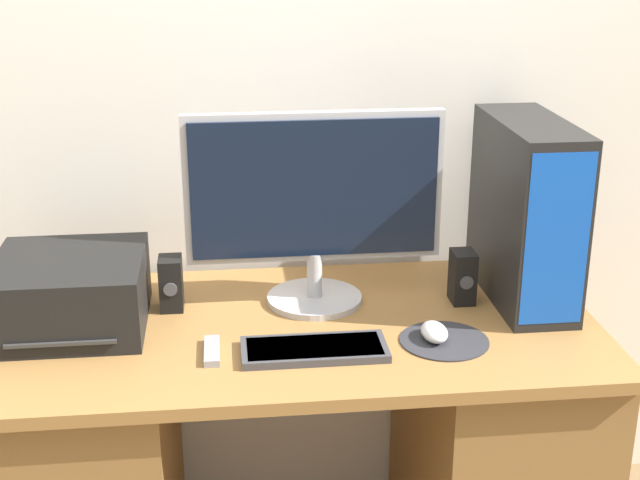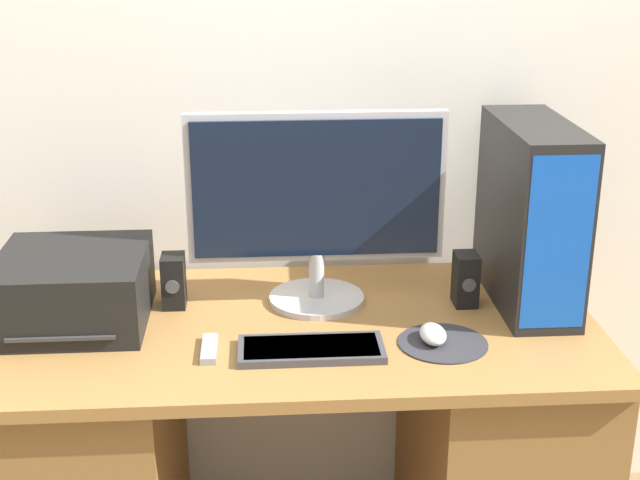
{
  "view_description": "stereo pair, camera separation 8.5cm",
  "coord_description": "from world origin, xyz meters",
  "px_view_note": "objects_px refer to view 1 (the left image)",
  "views": [
    {
      "loc": [
        -0.16,
        -1.57,
        1.68
      ],
      "look_at": [
        0.06,
        0.37,
        0.96
      ],
      "focal_mm": 50.0,
      "sensor_mm": 36.0,
      "label": 1
    },
    {
      "loc": [
        -0.08,
        -1.58,
        1.68
      ],
      "look_at": [
        0.06,
        0.37,
        0.96
      ],
      "focal_mm": 50.0,
      "sensor_mm": 36.0,
      "label": 2
    }
  ],
  "objects_px": {
    "printer": "(70,293)",
    "remote_control": "(212,351)",
    "monitor": "(314,199)",
    "keyboard": "(314,349)",
    "speaker_left": "(171,283)",
    "mouse": "(434,332)",
    "computer_tower": "(526,212)",
    "speaker_right": "(463,277)"
  },
  "relations": [
    {
      "from": "mouse",
      "to": "computer_tower",
      "type": "height_order",
      "value": "computer_tower"
    },
    {
      "from": "speaker_left",
      "to": "monitor",
      "type": "bearing_deg",
      "value": 0.55
    },
    {
      "from": "computer_tower",
      "to": "keyboard",
      "type": "bearing_deg",
      "value": -155.09
    },
    {
      "from": "computer_tower",
      "to": "speaker_left",
      "type": "xyz_separation_m",
      "value": [
        -0.89,
        0.02,
        -0.16
      ]
    },
    {
      "from": "printer",
      "to": "speaker_left",
      "type": "bearing_deg",
      "value": 17.78
    },
    {
      "from": "keyboard",
      "to": "remote_control",
      "type": "bearing_deg",
      "value": 174.79
    },
    {
      "from": "speaker_left",
      "to": "speaker_right",
      "type": "xyz_separation_m",
      "value": [
        0.73,
        -0.04,
        0.0
      ]
    },
    {
      "from": "keyboard",
      "to": "speaker_right",
      "type": "bearing_deg",
      "value": 31.19
    },
    {
      "from": "monitor",
      "to": "printer",
      "type": "relative_size",
      "value": 1.77
    },
    {
      "from": "speaker_left",
      "to": "speaker_right",
      "type": "relative_size",
      "value": 1.0
    },
    {
      "from": "monitor",
      "to": "speaker_right",
      "type": "xyz_separation_m",
      "value": [
        0.37,
        -0.04,
        -0.2
      ]
    },
    {
      "from": "computer_tower",
      "to": "remote_control",
      "type": "distance_m",
      "value": 0.85
    },
    {
      "from": "monitor",
      "to": "keyboard",
      "type": "distance_m",
      "value": 0.39
    },
    {
      "from": "monitor",
      "to": "computer_tower",
      "type": "xyz_separation_m",
      "value": [
        0.53,
        -0.03,
        -0.04
      ]
    },
    {
      "from": "printer",
      "to": "remote_control",
      "type": "relative_size",
      "value": 2.74
    },
    {
      "from": "computer_tower",
      "to": "speaker_right",
      "type": "relative_size",
      "value": 3.42
    },
    {
      "from": "monitor",
      "to": "speaker_left",
      "type": "relative_size",
      "value": 4.72
    },
    {
      "from": "monitor",
      "to": "remote_control",
      "type": "distance_m",
      "value": 0.46
    },
    {
      "from": "computer_tower",
      "to": "printer",
      "type": "distance_m",
      "value": 1.13
    },
    {
      "from": "speaker_right",
      "to": "remote_control",
      "type": "distance_m",
      "value": 0.67
    },
    {
      "from": "keyboard",
      "to": "speaker_right",
      "type": "xyz_separation_m",
      "value": [
        0.4,
        0.24,
        0.06
      ]
    },
    {
      "from": "monitor",
      "to": "computer_tower",
      "type": "relative_size",
      "value": 1.38
    },
    {
      "from": "keyboard",
      "to": "speaker_left",
      "type": "bearing_deg",
      "value": 139.1
    },
    {
      "from": "printer",
      "to": "speaker_right",
      "type": "height_order",
      "value": "printer"
    },
    {
      "from": "computer_tower",
      "to": "remote_control",
      "type": "relative_size",
      "value": 3.52
    },
    {
      "from": "computer_tower",
      "to": "speaker_right",
      "type": "bearing_deg",
      "value": -174.0
    },
    {
      "from": "printer",
      "to": "mouse",
      "type": "bearing_deg",
      "value": -11.99
    },
    {
      "from": "monitor",
      "to": "speaker_right",
      "type": "distance_m",
      "value": 0.43
    },
    {
      "from": "monitor",
      "to": "mouse",
      "type": "bearing_deg",
      "value": -45.6
    },
    {
      "from": "keyboard",
      "to": "mouse",
      "type": "xyz_separation_m",
      "value": [
        0.28,
        0.03,
        0.01
      ]
    },
    {
      "from": "mouse",
      "to": "printer",
      "type": "height_order",
      "value": "printer"
    },
    {
      "from": "keyboard",
      "to": "mouse",
      "type": "bearing_deg",
      "value": 6.23
    },
    {
      "from": "remote_control",
      "to": "keyboard",
      "type": "bearing_deg",
      "value": -5.21
    },
    {
      "from": "mouse",
      "to": "computer_tower",
      "type": "distance_m",
      "value": 0.42
    },
    {
      "from": "mouse",
      "to": "remote_control",
      "type": "height_order",
      "value": "mouse"
    },
    {
      "from": "monitor",
      "to": "computer_tower",
      "type": "bearing_deg",
      "value": -2.85
    },
    {
      "from": "keyboard",
      "to": "speaker_left",
      "type": "relative_size",
      "value": 2.44
    },
    {
      "from": "speaker_left",
      "to": "remote_control",
      "type": "xyz_separation_m",
      "value": [
        0.1,
        -0.26,
        -0.06
      ]
    },
    {
      "from": "keyboard",
      "to": "printer",
      "type": "distance_m",
      "value": 0.6
    },
    {
      "from": "computer_tower",
      "to": "speaker_left",
      "type": "bearing_deg",
      "value": 178.52
    },
    {
      "from": "speaker_left",
      "to": "remote_control",
      "type": "height_order",
      "value": "speaker_left"
    },
    {
      "from": "keyboard",
      "to": "speaker_left",
      "type": "height_order",
      "value": "speaker_left"
    }
  ]
}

